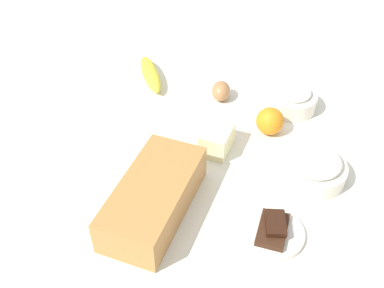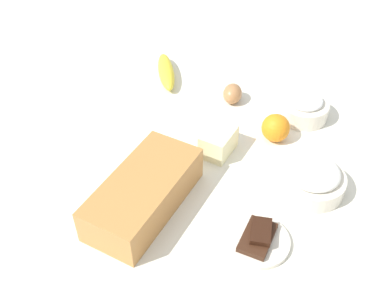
{
  "view_description": "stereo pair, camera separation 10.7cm",
  "coord_description": "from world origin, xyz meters",
  "px_view_note": "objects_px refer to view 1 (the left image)",
  "views": [
    {
      "loc": [
        -0.78,
        -0.2,
        0.74
      ],
      "look_at": [
        0.0,
        0.0,
        0.04
      ],
      "focal_mm": 43.09,
      "sensor_mm": 36.0,
      "label": 1
    },
    {
      "loc": [
        -0.74,
        -0.3,
        0.74
      ],
      "look_at": [
        0.0,
        0.0,
        0.04
      ],
      "focal_mm": 43.09,
      "sensor_mm": 36.0,
      "label": 2
    }
  ],
  "objects_px": {
    "orange_fruit": "(270,121)",
    "flour_bowl": "(314,167)",
    "sugar_bowl": "(293,99)",
    "butter_block": "(217,140)",
    "chocolate_plate": "(272,231)",
    "egg_near_butter": "(221,91)",
    "banana": "(150,74)",
    "loaf_pan": "(154,197)"
  },
  "relations": [
    {
      "from": "orange_fruit",
      "to": "flour_bowl",
      "type": "bearing_deg",
      "value": -139.95
    },
    {
      "from": "sugar_bowl",
      "to": "orange_fruit",
      "type": "bearing_deg",
      "value": 157.36
    },
    {
      "from": "butter_block",
      "to": "chocolate_plate",
      "type": "height_order",
      "value": "butter_block"
    },
    {
      "from": "orange_fruit",
      "to": "egg_near_butter",
      "type": "distance_m",
      "value": 0.18
    },
    {
      "from": "orange_fruit",
      "to": "egg_near_butter",
      "type": "relative_size",
      "value": 1.05
    },
    {
      "from": "banana",
      "to": "orange_fruit",
      "type": "relative_size",
      "value": 2.74
    },
    {
      "from": "loaf_pan",
      "to": "egg_near_butter",
      "type": "height_order",
      "value": "loaf_pan"
    },
    {
      "from": "flour_bowl",
      "to": "butter_block",
      "type": "distance_m",
      "value": 0.23
    },
    {
      "from": "orange_fruit",
      "to": "butter_block",
      "type": "distance_m",
      "value": 0.15
    },
    {
      "from": "banana",
      "to": "egg_near_butter",
      "type": "xyz_separation_m",
      "value": [
        -0.04,
        -0.22,
        0.01
      ]
    },
    {
      "from": "flour_bowl",
      "to": "sugar_bowl",
      "type": "relative_size",
      "value": 1.16
    },
    {
      "from": "loaf_pan",
      "to": "butter_block",
      "type": "height_order",
      "value": "loaf_pan"
    },
    {
      "from": "chocolate_plate",
      "to": "orange_fruit",
      "type": "bearing_deg",
      "value": 8.42
    },
    {
      "from": "banana",
      "to": "loaf_pan",
      "type": "bearing_deg",
      "value": -160.88
    },
    {
      "from": "banana",
      "to": "orange_fruit",
      "type": "distance_m",
      "value": 0.39
    },
    {
      "from": "loaf_pan",
      "to": "chocolate_plate",
      "type": "distance_m",
      "value": 0.25
    },
    {
      "from": "chocolate_plate",
      "to": "butter_block",
      "type": "bearing_deg",
      "value": 35.78
    },
    {
      "from": "orange_fruit",
      "to": "chocolate_plate",
      "type": "xyz_separation_m",
      "value": [
        -0.32,
        -0.05,
        -0.02
      ]
    },
    {
      "from": "sugar_bowl",
      "to": "banana",
      "type": "height_order",
      "value": "sugar_bowl"
    },
    {
      "from": "egg_near_butter",
      "to": "flour_bowl",
      "type": "bearing_deg",
      "value": -133.55
    },
    {
      "from": "sugar_bowl",
      "to": "banana",
      "type": "bearing_deg",
      "value": 84.51
    },
    {
      "from": "loaf_pan",
      "to": "sugar_bowl",
      "type": "bearing_deg",
      "value": -23.25
    },
    {
      "from": "chocolate_plate",
      "to": "loaf_pan",
      "type": "bearing_deg",
      "value": 89.32
    },
    {
      "from": "flour_bowl",
      "to": "orange_fruit",
      "type": "xyz_separation_m",
      "value": [
        0.14,
        0.12,
        0.0
      ]
    },
    {
      "from": "loaf_pan",
      "to": "orange_fruit",
      "type": "bearing_deg",
      "value": -25.62
    },
    {
      "from": "orange_fruit",
      "to": "butter_block",
      "type": "height_order",
      "value": "orange_fruit"
    },
    {
      "from": "banana",
      "to": "egg_near_butter",
      "type": "relative_size",
      "value": 2.89
    },
    {
      "from": "loaf_pan",
      "to": "chocolate_plate",
      "type": "xyz_separation_m",
      "value": [
        -0.0,
        -0.25,
        -0.03
      ]
    },
    {
      "from": "loaf_pan",
      "to": "chocolate_plate",
      "type": "height_order",
      "value": "loaf_pan"
    },
    {
      "from": "flour_bowl",
      "to": "sugar_bowl",
      "type": "distance_m",
      "value": 0.26
    },
    {
      "from": "banana",
      "to": "chocolate_plate",
      "type": "height_order",
      "value": "banana"
    },
    {
      "from": "sugar_bowl",
      "to": "butter_block",
      "type": "distance_m",
      "value": 0.26
    },
    {
      "from": "butter_block",
      "to": "chocolate_plate",
      "type": "relative_size",
      "value": 0.69
    },
    {
      "from": "sugar_bowl",
      "to": "chocolate_plate",
      "type": "distance_m",
      "value": 0.43
    },
    {
      "from": "loaf_pan",
      "to": "banana",
      "type": "bearing_deg",
      "value": 25.72
    },
    {
      "from": "butter_block",
      "to": "egg_near_butter",
      "type": "bearing_deg",
      "value": 8.87
    },
    {
      "from": "butter_block",
      "to": "banana",
      "type": "bearing_deg",
      "value": 44.94
    },
    {
      "from": "sugar_bowl",
      "to": "butter_block",
      "type": "xyz_separation_m",
      "value": [
        -0.21,
        0.16,
        -0.0
      ]
    },
    {
      "from": "loaf_pan",
      "to": "flour_bowl",
      "type": "height_order",
      "value": "loaf_pan"
    },
    {
      "from": "flour_bowl",
      "to": "chocolate_plate",
      "type": "distance_m",
      "value": 0.2
    },
    {
      "from": "egg_near_butter",
      "to": "chocolate_plate",
      "type": "bearing_deg",
      "value": -155.82
    },
    {
      "from": "butter_block",
      "to": "egg_near_butter",
      "type": "relative_size",
      "value": 1.37
    }
  ]
}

